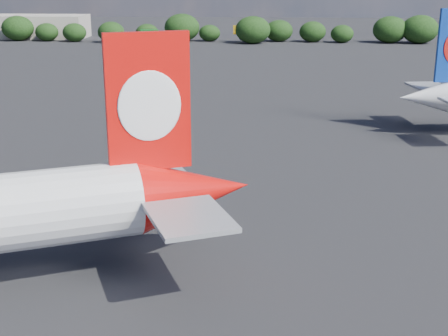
{
  "coord_description": "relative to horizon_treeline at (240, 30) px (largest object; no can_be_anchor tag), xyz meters",
  "views": [
    {
      "loc": [
        18.53,
        -32.76,
        21.96
      ],
      "look_at": [
        16.0,
        12.0,
        8.0
      ],
      "focal_mm": 50.0,
      "sensor_mm": 36.0,
      "label": 1
    }
  ],
  "objects": [
    {
      "name": "ground",
      "position": [
        -11.74,
        -120.51,
        -3.97
      ],
      "size": [
        500.0,
        500.0,
        0.0
      ],
      "primitive_type": "plane",
      "color": "black",
      "rests_on": "ground"
    },
    {
      "name": "terminal_building",
      "position": [
        -76.74,
        11.49,
        0.03
      ],
      "size": [
        42.0,
        16.0,
        8.0
      ],
      "color": "gray",
      "rests_on": "ground"
    },
    {
      "name": "highway_sign",
      "position": [
        -29.74,
        -4.51,
        -0.84
      ],
      "size": [
        6.0,
        0.3,
        4.5
      ],
      "color": "#13611F",
      "rests_on": "ground"
    },
    {
      "name": "billboard_yellow",
      "position": [
        0.26,
        1.49,
        -0.1
      ],
      "size": [
        5.0,
        0.3,
        5.5
      ],
      "color": "gold",
      "rests_on": "ground"
    },
    {
      "name": "horizon_treeline",
      "position": [
        0.0,
        0.0,
        0.0
      ],
      "size": [
        206.72,
        16.34,
        9.26
      ],
      "color": "black",
      "rests_on": "ground"
    }
  ]
}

